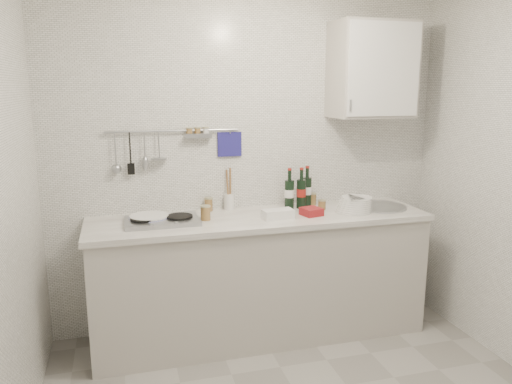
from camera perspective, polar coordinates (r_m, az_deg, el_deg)
back_wall at (r=3.80m, az=-0.70°, el=3.18°), size 3.00×0.02×2.50m
counter at (r=3.74m, az=0.61°, el=-9.97°), size 2.44×0.64×0.96m
wall_rail at (r=3.64m, az=-9.73°, el=5.41°), size 0.98×0.09×0.34m
wall_cabinet at (r=3.92m, az=13.16°, el=13.41°), size 0.60×0.38×0.70m
plate_stack_hob at (r=3.49m, az=-12.23°, el=-3.01°), size 0.29×0.28×0.05m
plate_stack_sink at (r=3.78m, az=11.22°, el=-1.40°), size 0.29×0.27×0.11m
wine_bottles at (r=3.81m, az=4.97°, el=0.49°), size 0.24×0.14×0.31m
butter_dish at (r=3.51m, az=2.52°, el=-2.53°), size 0.23×0.13×0.07m
strawberry_punnet at (r=3.62m, az=6.35°, el=-2.24°), size 0.16×0.16×0.05m
utensil_crock at (r=3.76m, az=-3.08°, el=-0.88°), size 0.08×0.08×0.32m
jar_a at (r=3.73m, az=-5.45°, el=-1.39°), size 0.06×0.06×0.10m
jar_b at (r=3.94m, az=6.42°, el=-0.77°), size 0.07×0.07×0.09m
jar_c at (r=3.79m, az=7.54°, el=-1.44°), size 0.06×0.06×0.08m
jar_d at (r=3.48m, az=-5.80°, el=-2.37°), size 0.07×0.07×0.10m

